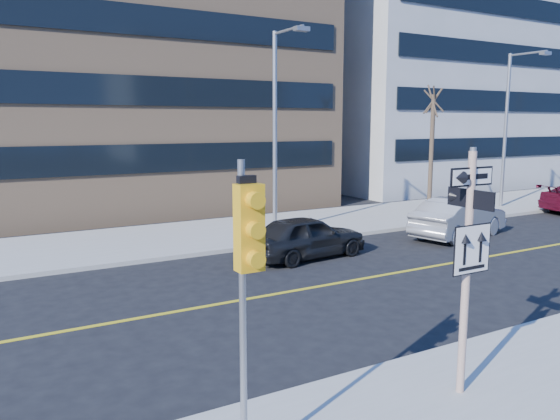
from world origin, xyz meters
TOP-DOWN VIEW (x-y plane):
  - ground at (0.00, 0.00)m, footprint 120.00×120.00m
  - far_sidewalk at (18.00, 12.00)m, footprint 66.00×6.00m
  - road_centerline at (12.00, 4.00)m, footprint 40.00×0.14m
  - sign_pole at (0.00, -2.51)m, footprint 0.92×0.92m
  - traffic_signal at (-4.00, -2.66)m, footprint 0.32×0.45m
  - parked_car_a at (2.99, 7.00)m, footprint 2.21×4.53m
  - parked_car_b at (10.19, 6.84)m, footprint 2.75×5.13m
  - streetlight_a at (4.00, 10.76)m, footprint 0.55×2.25m
  - streetlight_b at (18.00, 10.76)m, footprint 0.55×2.25m
  - street_tree_west at (13.00, 11.30)m, footprint 1.80×1.80m
  - building_brick at (2.00, 25.00)m, footprint 18.00×18.00m
  - building_grey_mid at (24.00, 24.00)m, footprint 20.00×16.00m
  - building_grey_far at (45.00, 27.00)m, footprint 18.00×18.00m

SIDE VIEW (x-z plane):
  - ground at x=0.00m, z-range 0.00..0.00m
  - road_centerline at x=12.00m, z-range 0.00..0.01m
  - far_sidewalk at x=18.00m, z-range 0.00..0.15m
  - parked_car_a at x=2.99m, z-range 0.00..1.49m
  - parked_car_b at x=10.19m, z-range 0.00..1.61m
  - sign_pole at x=0.00m, z-range 0.41..4.47m
  - traffic_signal at x=-4.00m, z-range 1.03..5.03m
  - streetlight_a at x=4.00m, z-range 0.76..8.76m
  - streetlight_b at x=18.00m, z-range 0.76..8.76m
  - street_tree_west at x=13.00m, z-range 2.35..8.70m
  - building_grey_mid at x=24.00m, z-range 0.00..15.00m
  - building_grey_far at x=45.00m, z-range 0.00..16.00m
  - building_brick at x=2.00m, z-range 0.00..18.00m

